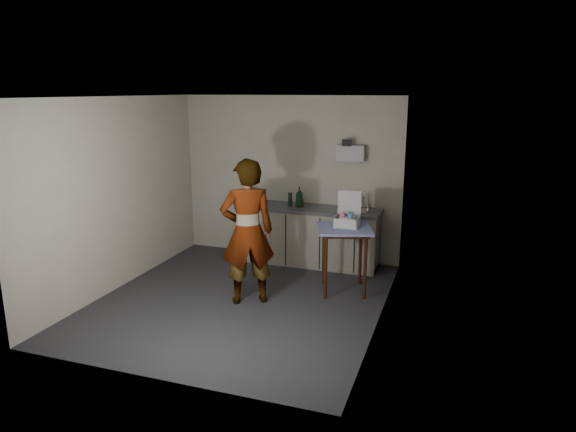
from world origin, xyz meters
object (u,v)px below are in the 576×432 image
(dark_bottle, at_px, (290,199))
(side_table, at_px, (344,236))
(dish_rack, at_px, (354,207))
(bakery_box, at_px, (347,218))
(soap_bottle, at_px, (299,197))
(kitchen_counter, at_px, (308,237))
(soda_can, at_px, (302,203))
(paper_towel, at_px, (250,196))
(standing_man, at_px, (247,232))

(dark_bottle, bearing_deg, side_table, -41.69)
(dish_rack, xyz_separation_m, bakery_box, (0.08, -0.83, 0.03))
(dark_bottle, bearing_deg, soap_bottle, -1.35)
(dark_bottle, height_order, bakery_box, bakery_box)
(kitchen_counter, xyz_separation_m, bakery_box, (0.80, -0.87, 0.58))
(soap_bottle, bearing_deg, dish_rack, -2.38)
(side_table, distance_m, soap_bottle, 1.38)
(side_table, bearing_deg, soda_can, 114.39)
(kitchen_counter, xyz_separation_m, paper_towel, (-0.93, -0.11, 0.62))
(standing_man, xyz_separation_m, soda_can, (0.19, 1.72, 0.03))
(standing_man, height_order, bakery_box, standing_man)
(standing_man, bearing_deg, soap_bottle, -126.65)
(dish_rack, bearing_deg, paper_towel, -177.57)
(soap_bottle, relative_size, dish_rack, 0.78)
(dark_bottle, bearing_deg, standing_man, -89.98)
(bakery_box, bearing_deg, side_table, -96.50)
(kitchen_counter, xyz_separation_m, dish_rack, (0.72, -0.04, 0.55))
(kitchen_counter, distance_m, dish_rack, 0.91)
(side_table, relative_size, dark_bottle, 4.31)
(soap_bottle, xyz_separation_m, paper_towel, (-0.78, -0.11, -0.02))
(paper_towel, distance_m, bakery_box, 1.89)
(standing_man, height_order, soda_can, standing_man)
(soda_can, height_order, dark_bottle, dark_bottle)
(standing_man, xyz_separation_m, bakery_box, (1.10, 0.83, 0.07))
(side_table, distance_m, dark_bottle, 1.48)
(soap_bottle, bearing_deg, side_table, -45.82)
(standing_man, height_order, paper_towel, standing_man)
(standing_man, xyz_separation_m, soap_bottle, (0.15, 1.70, 0.13))
(dark_bottle, xyz_separation_m, dish_rack, (1.02, -0.04, -0.04))
(kitchen_counter, relative_size, soda_can, 19.19)
(paper_towel, bearing_deg, bakery_box, -23.61)
(soap_bottle, distance_m, dark_bottle, 0.16)
(kitchen_counter, height_order, side_table, kitchen_counter)
(kitchen_counter, xyz_separation_m, standing_man, (-0.29, -1.70, 0.51))
(side_table, distance_m, standing_man, 1.32)
(kitchen_counter, relative_size, dish_rack, 5.65)
(soap_bottle, relative_size, paper_towel, 1.11)
(kitchen_counter, bearing_deg, soap_bottle, -178.85)
(kitchen_counter, relative_size, bakery_box, 4.98)
(dish_rack, bearing_deg, dark_bottle, 177.77)
(dish_rack, bearing_deg, kitchen_counter, 176.91)
(paper_towel, bearing_deg, soda_can, 9.02)
(bakery_box, bearing_deg, dark_bottle, 139.67)
(side_table, relative_size, standing_man, 0.48)
(standing_man, bearing_deg, kitchen_counter, -131.47)
(dark_bottle, xyz_separation_m, bakery_box, (1.10, -0.87, -0.01))
(soap_bottle, bearing_deg, paper_towel, -172.29)
(standing_man, relative_size, soda_can, 16.04)
(dish_rack, bearing_deg, standing_man, -121.52)
(side_table, xyz_separation_m, standing_man, (-1.09, -0.73, 0.15))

